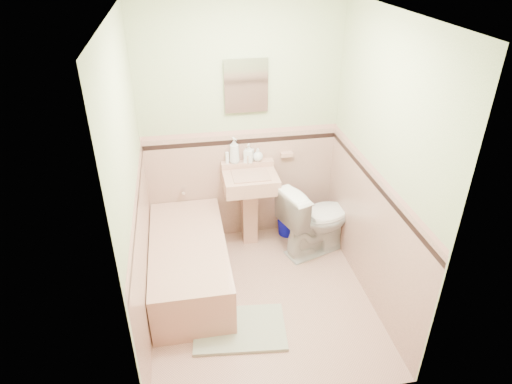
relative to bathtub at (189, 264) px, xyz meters
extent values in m
plane|color=tan|center=(0.63, -0.33, -0.23)|extent=(2.20, 2.20, 0.00)
plane|color=white|center=(0.63, -0.33, 2.27)|extent=(2.20, 2.20, 0.00)
plane|color=beige|center=(0.63, 0.77, 1.02)|extent=(2.50, 0.00, 2.50)
plane|color=beige|center=(0.63, -1.43, 1.02)|extent=(2.50, 0.00, 2.50)
plane|color=beige|center=(-0.37, -0.33, 1.02)|extent=(0.00, 2.50, 2.50)
plane|color=beige|center=(1.63, -0.33, 1.02)|extent=(0.00, 2.50, 2.50)
plane|color=tan|center=(0.63, 0.76, 0.38)|extent=(2.00, 0.00, 2.00)
plane|color=tan|center=(0.63, -1.42, 0.38)|extent=(2.00, 0.00, 2.00)
plane|color=tan|center=(-0.36, -0.33, 0.38)|extent=(0.00, 2.20, 2.20)
plane|color=tan|center=(1.62, -0.33, 0.38)|extent=(0.00, 2.20, 2.20)
plane|color=black|center=(0.63, 0.75, 0.90)|extent=(2.00, 0.00, 2.00)
plane|color=black|center=(0.63, -1.41, 0.90)|extent=(2.00, 0.00, 2.00)
plane|color=black|center=(-0.35, -0.33, 0.89)|extent=(0.00, 2.20, 2.20)
plane|color=black|center=(1.61, -0.33, 0.89)|extent=(0.00, 2.20, 2.20)
plane|color=tan|center=(0.63, 0.75, 0.99)|extent=(2.00, 0.00, 2.00)
plane|color=tan|center=(0.63, -1.41, 0.99)|extent=(2.00, 0.00, 2.00)
plane|color=tan|center=(-0.35, -0.33, 1.00)|extent=(0.00, 2.20, 2.20)
plane|color=tan|center=(1.61, -0.33, 1.00)|extent=(0.00, 2.20, 2.20)
cube|color=tan|center=(0.00, 0.00, 0.00)|extent=(0.70, 1.50, 0.45)
cylinder|color=silver|center=(0.00, 0.72, 0.41)|extent=(0.04, 0.12, 0.04)
cylinder|color=silver|center=(0.68, 0.67, 0.72)|extent=(0.02, 0.02, 0.10)
cube|color=white|center=(0.68, 0.74, 1.47)|extent=(0.36, 0.04, 0.45)
cube|color=tan|center=(1.10, 0.73, 0.72)|extent=(0.13, 0.07, 0.04)
imported|color=#B2B2B2|center=(0.55, 0.71, 0.82)|extent=(0.13, 0.13, 0.27)
imported|color=#B2B2B2|center=(0.70, 0.71, 0.78)|extent=(0.12, 0.12, 0.19)
imported|color=#B2B2B2|center=(0.79, 0.71, 0.75)|extent=(0.11, 0.11, 0.14)
cylinder|color=white|center=(0.47, 0.71, 0.75)|extent=(0.04, 0.04, 0.12)
imported|color=white|center=(1.33, 0.30, 0.17)|extent=(0.87, 0.67, 0.79)
cube|color=gray|center=(0.38, -0.69, -0.21)|extent=(0.83, 0.60, 0.03)
cube|color=#BF1E59|center=(0.28, -0.57, -0.17)|extent=(0.14, 0.07, 0.06)
camera|label=1|loc=(0.03, -3.42, 2.73)|focal=31.54mm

